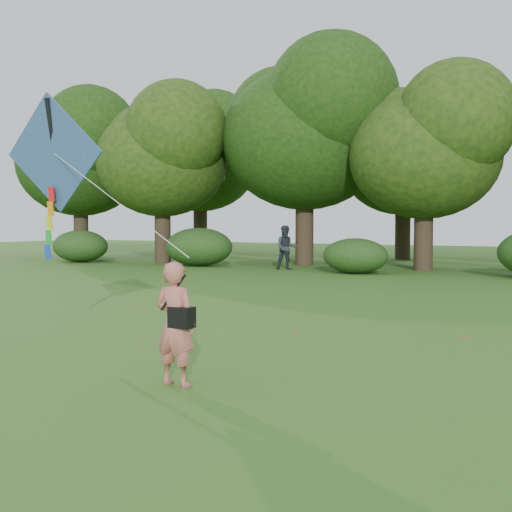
% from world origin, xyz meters
% --- Properties ---
extents(ground, '(100.00, 100.00, 0.00)m').
position_xyz_m(ground, '(0.00, 0.00, 0.00)').
color(ground, '#265114').
rests_on(ground, ground).
extents(man_kite_flyer, '(0.58, 0.38, 1.58)m').
position_xyz_m(man_kite_flyer, '(0.06, -0.85, 0.79)').
color(man_kite_flyer, '#C1655B').
rests_on(man_kite_flyer, ground).
extents(bystander_left, '(1.17, 1.09, 1.92)m').
position_xyz_m(bystander_left, '(-7.34, 17.62, 0.96)').
color(bystander_left, '#292F37').
rests_on(bystander_left, ground).
extents(crossbody_bag, '(0.43, 0.20, 0.67)m').
position_xyz_m(crossbody_bag, '(0.17, -0.88, 0.89)').
color(crossbody_bag, black).
rests_on(crossbody_bag, ground).
extents(flying_kite, '(5.25, 2.17, 2.94)m').
position_xyz_m(flying_kite, '(-3.87, 0.97, 3.24)').
color(flying_kite, '#2963B4').
rests_on(flying_kite, ground).
extents(shrub_band, '(39.15, 3.22, 1.88)m').
position_xyz_m(shrub_band, '(-0.72, 17.60, 0.86)').
color(shrub_band, '#264919').
rests_on(shrub_band, ground).
extents(fallen_leaves, '(10.47, 8.25, 0.01)m').
position_xyz_m(fallen_leaves, '(-1.07, 5.12, 0.01)').
color(fallen_leaves, brown).
rests_on(fallen_leaves, ground).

